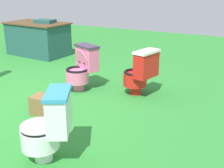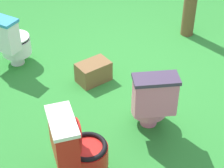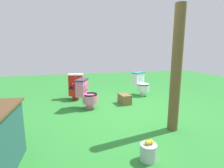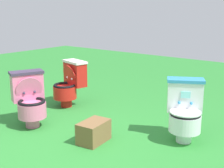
% 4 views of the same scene
% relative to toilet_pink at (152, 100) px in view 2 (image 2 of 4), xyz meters
% --- Properties ---
extents(ground, '(14.00, 14.00, 0.00)m').
position_rel_toilet_pink_xyz_m(ground, '(-0.51, -0.85, -0.37)').
color(ground, '#2D8433').
extents(toilet_pink, '(0.57, 0.61, 0.73)m').
position_rel_toilet_pink_xyz_m(toilet_pink, '(0.00, 0.00, 0.00)').
color(toilet_pink, pink).
rests_on(toilet_pink, ground).
extents(toilet_red, '(0.57, 0.50, 0.73)m').
position_rel_toilet_pink_xyz_m(toilet_red, '(0.93, 0.20, 0.00)').
color(toilet_red, red).
rests_on(toilet_red, ground).
extents(toilet_white, '(0.63, 0.59, 0.73)m').
position_rel_toilet_pink_xyz_m(toilet_white, '(0.84, -1.83, -0.00)').
color(toilet_white, white).
rests_on(toilet_white, ground).
extents(small_crate, '(0.41, 0.29, 0.25)m').
position_rel_toilet_pink_xyz_m(small_crate, '(0.11, -1.03, -0.25)').
color(small_crate, brown).
rests_on(small_crate, ground).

